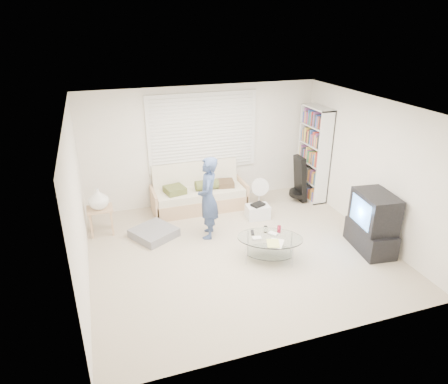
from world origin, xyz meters
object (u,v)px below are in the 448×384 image
object	(u,v)px
futon_sofa	(199,194)
bookshelf	(314,154)
coffee_table	(270,242)
tv_unit	(373,223)

from	to	relation	value
futon_sofa	bookshelf	world-z (taller)	bookshelf
coffee_table	futon_sofa	bearing A→B (deg)	105.01
tv_unit	bookshelf	bearing A→B (deg)	86.86
coffee_table	tv_unit	bearing A→B (deg)	-8.18
bookshelf	tv_unit	bearing A→B (deg)	-93.14
bookshelf	coffee_table	distance (m)	2.88
futon_sofa	bookshelf	size ratio (longest dim) A/B	0.96
tv_unit	coffee_table	bearing A→B (deg)	171.82
tv_unit	coffee_table	size ratio (longest dim) A/B	0.82
futon_sofa	bookshelf	xyz separation A→B (m)	(2.53, -0.24, 0.70)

